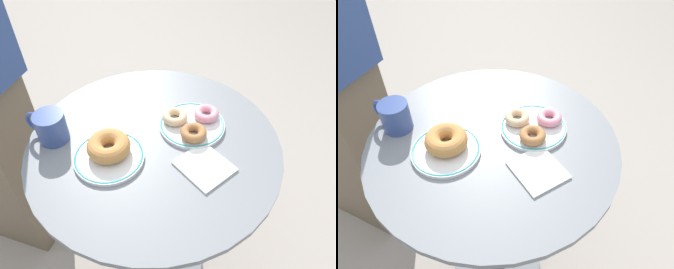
% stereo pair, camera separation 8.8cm
% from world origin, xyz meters
% --- Properties ---
extents(ground_plane, '(7.00, 7.00, 0.02)m').
position_xyz_m(ground_plane, '(0.00, 0.00, -0.01)').
color(ground_plane, '#9E9389').
extents(cafe_table, '(0.70, 0.70, 0.77)m').
position_xyz_m(cafe_table, '(0.00, 0.00, 0.52)').
color(cafe_table, slate).
rests_on(cafe_table, ground).
extents(plate_left, '(0.19, 0.19, 0.01)m').
position_xyz_m(plate_left, '(-0.12, 0.03, 0.77)').
color(plate_left, white).
rests_on(plate_left, cafe_table).
extents(plate_right, '(0.19, 0.19, 0.01)m').
position_xyz_m(plate_right, '(0.12, -0.02, 0.77)').
color(plate_right, white).
rests_on(plate_right, cafe_table).
extents(donut_old_fashioned, '(0.12, 0.12, 0.04)m').
position_xyz_m(donut_old_fashioned, '(-0.12, 0.04, 0.80)').
color(donut_old_fashioned, '#BC7F42').
rests_on(donut_old_fashioned, plate_left).
extents(donut_pink_frosted, '(0.10, 0.10, 0.02)m').
position_xyz_m(donut_pink_frosted, '(0.18, -0.02, 0.79)').
color(donut_pink_frosted, pink).
rests_on(donut_pink_frosted, plate_right).
extents(donut_glazed, '(0.10, 0.10, 0.02)m').
position_xyz_m(donut_glazed, '(0.10, 0.02, 0.79)').
color(donut_glazed, '#E0B789').
rests_on(donut_glazed, plate_right).
extents(donut_cinnamon, '(0.10, 0.10, 0.02)m').
position_xyz_m(donut_cinnamon, '(0.09, -0.06, 0.79)').
color(donut_cinnamon, '#A36B3D').
rests_on(donut_cinnamon, plate_right).
extents(paper_napkin, '(0.12, 0.13, 0.01)m').
position_xyz_m(paper_napkin, '(0.05, -0.15, 0.77)').
color(paper_napkin, white).
rests_on(paper_napkin, cafe_table).
extents(coffee_mug, '(0.09, 0.11, 0.09)m').
position_xyz_m(coffee_mug, '(-0.20, 0.19, 0.81)').
color(coffee_mug, '#334784').
rests_on(coffee_mug, cafe_table).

